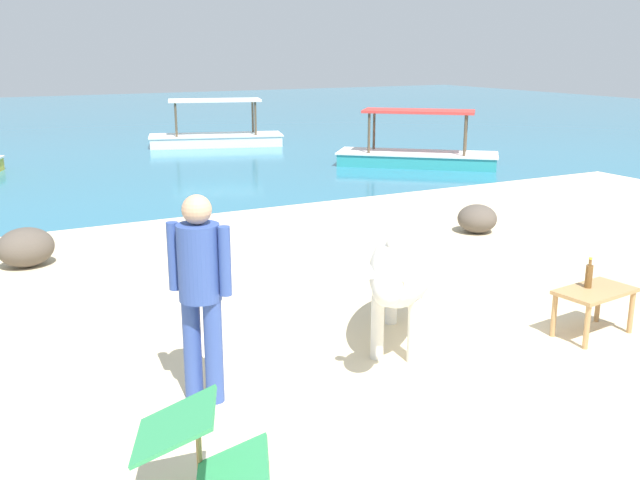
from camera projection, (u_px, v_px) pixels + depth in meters
sand_beach at (499, 386)px, 5.86m from camera, size 18.00×14.00×0.04m
water_surface at (62, 129)px, 24.65m from camera, size 60.00×36.00×0.03m
cow at (403, 267)px, 6.47m from camera, size 1.61×1.74×1.11m
low_bench_table at (595, 297)px, 6.77m from camera, size 0.81×0.52×0.45m
bottle at (589, 276)px, 6.77m from camera, size 0.07×0.07×0.30m
deck_chair_far at (204, 452)px, 4.16m from camera, size 0.91×0.78×0.68m
person_standing at (200, 283)px, 5.36m from camera, size 0.38×0.39×1.62m
shore_rock_large at (26, 247)px, 8.94m from camera, size 0.78×0.68×0.49m
shore_rock_medium at (477, 219)px, 10.60m from camera, size 0.73×0.72×0.42m
boat_teal at (417, 154)px, 16.74m from camera, size 3.54×3.27×1.29m
boat_white at (216, 136)px, 20.18m from camera, size 3.85×2.18×1.29m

